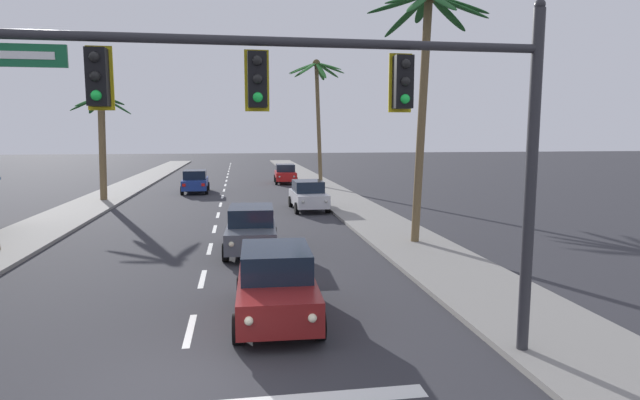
{
  "coord_description": "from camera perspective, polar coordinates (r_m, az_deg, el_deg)",
  "views": [
    {
      "loc": [
        1.14,
        -8.51,
        4.35
      ],
      "look_at": [
        3.76,
        8.0,
        2.2
      ],
      "focal_mm": 28.87,
      "sensor_mm": 36.0,
      "label": 1
    }
  ],
  "objects": [
    {
      "name": "ground_plane",
      "position": [
        9.62,
        -15.78,
        -19.84
      ],
      "size": [
        220.0,
        220.0,
        0.0
      ],
      "primitive_type": "plane",
      "color": "#2D2D33"
    },
    {
      "name": "palm_left_third",
      "position": [
        35.76,
        -23.03,
        7.2
      ],
      "size": [
        3.71,
        3.58,
        6.98
      ],
      "color": "brown",
      "rests_on": "ground"
    },
    {
      "name": "sedan_third_in_queue",
      "position": [
        19.28,
        -7.61,
        -3.18
      ],
      "size": [
        2.09,
        4.51,
        1.68
      ],
      "color": "#4C515B",
      "rests_on": "ground"
    },
    {
      "name": "sedan_lead_at_stop_bar",
      "position": [
        12.37,
        -4.89,
        -9.11
      ],
      "size": [
        2.06,
        4.49,
        1.68
      ],
      "color": "maroon",
      "rests_on": "ground"
    },
    {
      "name": "sedan_oncoming_far",
      "position": [
        39.48,
        -13.66,
        2.04
      ],
      "size": [
        2.02,
        4.48,
        1.68
      ],
      "color": "navy",
      "rests_on": "ground"
    },
    {
      "name": "palm_right_farthest",
      "position": [
        41.42,
        -0.31,
        12.01
      ],
      "size": [
        4.71,
        4.34,
        10.15
      ],
      "color": "brown",
      "rests_on": "ground"
    },
    {
      "name": "sidewalk_left",
      "position": [
        30.18,
        -26.17,
        -1.58
      ],
      "size": [
        3.2,
        110.0,
        0.14
      ],
      "primitive_type": "cube",
      "color": "gray",
      "rests_on": "ground"
    },
    {
      "name": "lane_markings",
      "position": [
        29.28,
        -10.31,
        -1.33
      ],
      "size": [
        4.28,
        89.4,
        0.01
      ],
      "color": "silver",
      "rests_on": "ground"
    },
    {
      "name": "palm_right_second",
      "position": [
        20.62,
        11.64,
        15.64
      ],
      "size": [
        4.55,
        4.57,
        9.77
      ],
      "color": "brown",
      "rests_on": "ground"
    },
    {
      "name": "sidewalk_right",
      "position": [
        29.58,
        4.07,
        -1.01
      ],
      "size": [
        3.2,
        110.0,
        0.14
      ],
      "primitive_type": "cube",
      "color": "gray",
      "rests_on": "ground"
    },
    {
      "name": "traffic_signal_mast",
      "position": [
        9.17,
        3.57,
        10.11
      ],
      "size": [
        10.36,
        0.41,
        6.78
      ],
      "color": "#2D2D33",
      "rests_on": "ground"
    },
    {
      "name": "sedan_parked_mid_kerb",
      "position": [
        29.63,
        -1.32,
        0.55
      ],
      "size": [
        2.01,
        4.48,
        1.68
      ],
      "color": "silver",
      "rests_on": "ground"
    },
    {
      "name": "sedan_parked_nearest_kerb",
      "position": [
        45.9,
        -3.86,
        2.94
      ],
      "size": [
        2.06,
        4.5,
        1.68
      ],
      "color": "red",
      "rests_on": "ground"
    }
  ]
}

